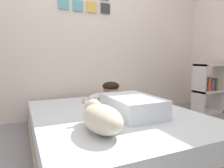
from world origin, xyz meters
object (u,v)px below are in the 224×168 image
object	(u,v)px
person_lying	(125,101)
bed	(115,127)
coffee_cup	(113,100)
cell_phone	(150,113)
dog	(101,117)
pillow	(108,96)
bookshelf	(208,88)

from	to	relation	value
person_lying	bed	bearing A→B (deg)	176.23
coffee_cup	cell_phone	size ratio (longest dim) A/B	0.89
dog	cell_phone	xyz separation A→B (m)	(0.61, 0.24, -0.10)
bed	person_lying	world-z (taller)	person_lying
person_lying	coffee_cup	size ratio (longest dim) A/B	7.36
person_lying	cell_phone	xyz separation A→B (m)	(0.18, -0.17, -0.10)
pillow	coffee_cup	bearing A→B (deg)	-90.41
pillow	cell_phone	size ratio (longest dim) A/B	3.71
dog	cell_phone	world-z (taller)	dog
person_lying	dog	bearing A→B (deg)	-136.31
person_lying	coffee_cup	xyz separation A→B (m)	(0.05, 0.42, -0.07)
pillow	person_lying	xyz separation A→B (m)	(-0.05, -0.56, 0.05)
bed	cell_phone	world-z (taller)	cell_phone
pillow	bed	bearing A→B (deg)	-106.58
person_lying	bookshelf	distance (m)	1.68
coffee_cup	cell_phone	xyz separation A→B (m)	(0.13, -0.58, -0.03)
bed	dog	size ratio (longest dim) A/B	3.36
coffee_cup	bookshelf	bearing A→B (deg)	-1.21
dog	bookshelf	world-z (taller)	bookshelf
cell_phone	person_lying	bearing A→B (deg)	137.89
bed	bookshelf	bearing A→B (deg)	12.14
dog	bookshelf	size ratio (longest dim) A/B	0.77
cell_phone	bookshelf	world-z (taller)	bookshelf
person_lying	bookshelf	bearing A→B (deg)	13.21
bed	dog	xyz separation A→B (m)	(-0.31, -0.42, 0.25)
coffee_cup	cell_phone	distance (m)	0.60
person_lying	coffee_cup	world-z (taller)	person_lying
pillow	bookshelf	world-z (taller)	bookshelf
dog	pillow	bearing A→B (deg)	63.74
bookshelf	coffee_cup	bearing A→B (deg)	178.79
bed	cell_phone	bearing A→B (deg)	-30.23
coffee_cup	pillow	bearing A→B (deg)	89.59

